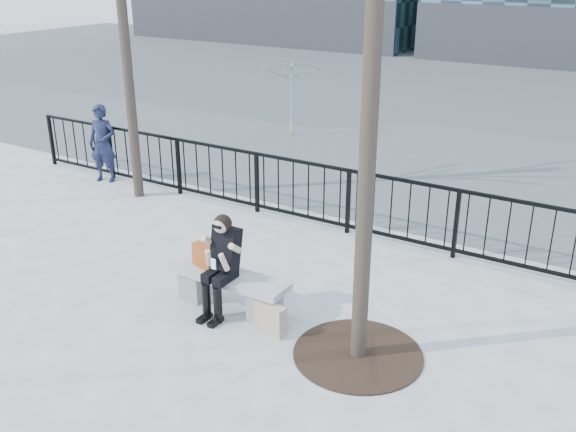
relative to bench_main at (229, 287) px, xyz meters
The scene contains 10 objects.
ground 0.30m from the bench_main, ahead, with size 120.00×120.00×0.00m, color gray.
street_surface 15.00m from the bench_main, 90.00° to the left, with size 60.00×23.00×0.01m, color #474747.
railing 3.01m from the bench_main, 90.00° to the left, with size 14.00×0.06×1.10m.
tree_grate 1.92m from the bench_main, ahead, with size 1.50×1.50×0.02m, color black.
bench_main is the anchor object (origin of this frame).
seated_woman 0.40m from the bench_main, 90.00° to the right, with size 0.50×0.64×1.34m.
handbag 0.51m from the bench_main, behind, with size 0.37×0.17×0.30m, color #963F12.
shopping_bag 0.82m from the bench_main, 16.12° to the right, with size 0.40×0.15×0.38m, color beige.
standing_man 5.92m from the bench_main, 151.65° to the left, with size 0.57×0.38×1.57m, color black.
vendor_umbrella 8.67m from the bench_main, 116.25° to the left, with size 2.07×2.11×1.90m, color #CDD42F.
Camera 1 is at (4.48, -5.83, 4.27)m, focal length 40.00 mm.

